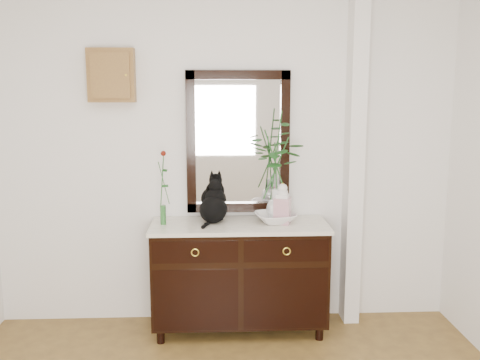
{
  "coord_description": "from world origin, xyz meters",
  "views": [
    {
      "loc": [
        -0.07,
        -2.17,
        1.85
      ],
      "look_at": [
        0.1,
        1.63,
        1.2
      ],
      "focal_mm": 40.0,
      "sensor_mm": 36.0,
      "label": 1
    }
  ],
  "objects_px": {
    "sideboard": "(239,271)",
    "lotus_bowl": "(275,218)",
    "cat": "(213,201)",
    "ginger_jar": "(282,203)"
  },
  "relations": [
    {
      "from": "sideboard",
      "to": "ginger_jar",
      "type": "xyz_separation_m",
      "value": [
        0.32,
        -0.01,
        0.53
      ]
    },
    {
      "from": "cat",
      "to": "ginger_jar",
      "type": "xyz_separation_m",
      "value": [
        0.52,
        -0.06,
        -0.01
      ]
    },
    {
      "from": "sideboard",
      "to": "ginger_jar",
      "type": "distance_m",
      "value": 0.62
    },
    {
      "from": "sideboard",
      "to": "lotus_bowl",
      "type": "xyz_separation_m",
      "value": [
        0.27,
        0.02,
        0.41
      ]
    },
    {
      "from": "ginger_jar",
      "to": "cat",
      "type": "bearing_deg",
      "value": 173.0
    },
    {
      "from": "sideboard",
      "to": "cat",
      "type": "bearing_deg",
      "value": 164.31
    },
    {
      "from": "sideboard",
      "to": "lotus_bowl",
      "type": "distance_m",
      "value": 0.5
    },
    {
      "from": "ginger_jar",
      "to": "sideboard",
      "type": "bearing_deg",
      "value": 178.44
    },
    {
      "from": "lotus_bowl",
      "to": "ginger_jar",
      "type": "distance_m",
      "value": 0.13
    },
    {
      "from": "lotus_bowl",
      "to": "sideboard",
      "type": "bearing_deg",
      "value": -176.16
    }
  ]
}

